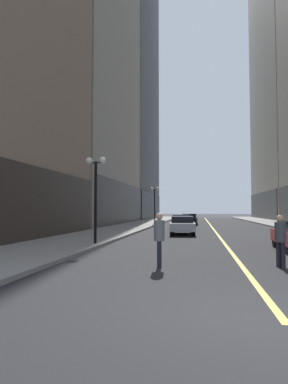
{
  "coord_description": "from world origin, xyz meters",
  "views": [
    {
      "loc": [
        -1.36,
        -5.64,
        1.82
      ],
      "look_at": [
        -7.87,
        34.45,
        3.93
      ],
      "focal_mm": 31.36,
      "sensor_mm": 36.0,
      "label": 1
    }
  ],
  "objects_px": {
    "car_black": "(190,219)",
    "street_lamp_left_near": "(96,180)",
    "car_silver": "(182,224)",
    "car_blue": "(181,221)",
    "pedestrian_with_orange_bag": "(280,237)",
    "pedestrian_in_grey_suit": "(159,236)",
    "street_lamp_left_far": "(155,197)"
  },
  "relations": [
    {
      "from": "street_lamp_left_near",
      "to": "car_silver",
      "type": "bearing_deg",
      "value": 66.09
    },
    {
      "from": "car_silver",
      "to": "pedestrian_in_grey_suit",
      "type": "height_order",
      "value": "pedestrian_in_grey_suit"
    },
    {
      "from": "car_black",
      "to": "street_lamp_left_near",
      "type": "distance_m",
      "value": 24.18
    },
    {
      "from": "car_black",
      "to": "pedestrian_with_orange_bag",
      "type": "height_order",
      "value": "pedestrian_with_orange_bag"
    },
    {
      "from": "pedestrian_in_grey_suit",
      "to": "street_lamp_left_near",
      "type": "bearing_deg",
      "value": 125.06
    },
    {
      "from": "car_blue",
      "to": "car_black",
      "type": "bearing_deg",
      "value": 85.74
    },
    {
      "from": "car_silver",
      "to": "car_blue",
      "type": "bearing_deg",
      "value": 93.63
    },
    {
      "from": "street_lamp_left_far",
      "to": "pedestrian_with_orange_bag",
      "type": "bearing_deg",
      "value": -74.69
    },
    {
      "from": "pedestrian_with_orange_bag",
      "to": "street_lamp_left_far",
      "type": "height_order",
      "value": "street_lamp_left_far"
    },
    {
      "from": "pedestrian_in_grey_suit",
      "to": "street_lamp_left_far",
      "type": "height_order",
      "value": "street_lamp_left_far"
    },
    {
      "from": "pedestrian_with_orange_bag",
      "to": "street_lamp_left_near",
      "type": "relative_size",
      "value": 0.37
    },
    {
      "from": "car_silver",
      "to": "street_lamp_left_near",
      "type": "bearing_deg",
      "value": -113.91
    },
    {
      "from": "street_lamp_left_near",
      "to": "street_lamp_left_far",
      "type": "height_order",
      "value": "same"
    },
    {
      "from": "car_silver",
      "to": "car_black",
      "type": "distance_m",
      "value": 14.95
    },
    {
      "from": "car_blue",
      "to": "pedestrian_with_orange_bag",
      "type": "xyz_separation_m",
      "value": [
        4.15,
        -20.69,
        0.23
      ]
    },
    {
      "from": "pedestrian_with_orange_bag",
      "to": "pedestrian_in_grey_suit",
      "type": "relative_size",
      "value": 0.96
    },
    {
      "from": "pedestrian_in_grey_suit",
      "to": "street_lamp_left_near",
      "type": "xyz_separation_m",
      "value": [
        -3.81,
        5.43,
        2.26
      ]
    },
    {
      "from": "car_black",
      "to": "pedestrian_with_orange_bag",
      "type": "distance_m",
      "value": 28.79
    },
    {
      "from": "car_silver",
      "to": "street_lamp_left_far",
      "type": "xyz_separation_m",
      "value": [
        -3.88,
        14.07,
        2.54
      ]
    },
    {
      "from": "car_blue",
      "to": "street_lamp_left_near",
      "type": "relative_size",
      "value": 0.93
    },
    {
      "from": "car_silver",
      "to": "street_lamp_left_near",
      "type": "height_order",
      "value": "street_lamp_left_near"
    },
    {
      "from": "pedestrian_with_orange_bag",
      "to": "car_silver",
      "type": "bearing_deg",
      "value": 105.21
    },
    {
      "from": "car_silver",
      "to": "car_blue",
      "type": "distance_m",
      "value": 7.09
    },
    {
      "from": "car_black",
      "to": "street_lamp_left_near",
      "type": "xyz_separation_m",
      "value": [
        -4.02,
        -23.7,
        2.54
      ]
    },
    {
      "from": "car_blue",
      "to": "pedestrian_with_orange_bag",
      "type": "bearing_deg",
      "value": -78.66
    },
    {
      "from": "car_blue",
      "to": "pedestrian_in_grey_suit",
      "type": "height_order",
      "value": "pedestrian_in_grey_suit"
    },
    {
      "from": "pedestrian_with_orange_bag",
      "to": "pedestrian_in_grey_suit",
      "type": "bearing_deg",
      "value": -171.48
    },
    {
      "from": "street_lamp_left_near",
      "to": "pedestrian_in_grey_suit",
      "type": "bearing_deg",
      "value": -54.94
    },
    {
      "from": "pedestrian_with_orange_bag",
      "to": "pedestrian_in_grey_suit",
      "type": "height_order",
      "value": "pedestrian_in_grey_suit"
    },
    {
      "from": "pedestrian_in_grey_suit",
      "to": "street_lamp_left_far",
      "type": "distance_m",
      "value": 28.59
    },
    {
      "from": "car_blue",
      "to": "pedestrian_in_grey_suit",
      "type": "xyz_separation_m",
      "value": [
        0.38,
        -21.25,
        0.28
      ]
    },
    {
      "from": "pedestrian_in_grey_suit",
      "to": "street_lamp_left_near",
      "type": "relative_size",
      "value": 0.38
    }
  ]
}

